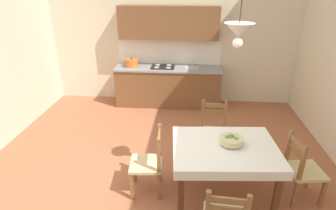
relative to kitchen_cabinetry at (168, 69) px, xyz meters
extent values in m
cube|color=#A86042|center=(0.07, -2.93, -0.91)|extent=(6.16, 7.01, 0.10)
cube|color=beige|center=(0.07, 0.33, 1.24)|extent=(6.16, 0.12, 4.19)
cube|color=brown|center=(0.01, -0.04, -0.43)|extent=(2.35, 0.60, 0.86)
cube|color=gray|center=(0.01, -0.05, 0.02)|extent=(2.38, 0.63, 0.04)
cube|color=white|center=(0.01, 0.26, 0.32)|extent=(2.35, 0.01, 0.55)
cube|color=brown|center=(0.01, 0.09, 0.99)|extent=(2.16, 0.34, 0.70)
cube|color=black|center=(0.01, -0.31, -0.81)|extent=(2.31, 0.02, 0.09)
cylinder|color=silver|center=(0.53, -0.04, 0.04)|extent=(0.34, 0.34, 0.02)
cylinder|color=silver|center=(0.53, 0.10, 0.15)|extent=(0.02, 0.02, 0.22)
cube|color=black|center=(-0.11, -0.04, 0.05)|extent=(0.52, 0.42, 0.01)
cylinder|color=silver|center=(-0.24, -0.14, 0.06)|extent=(0.11, 0.11, 0.01)
cylinder|color=silver|center=(0.02, -0.14, 0.06)|extent=(0.11, 0.11, 0.01)
cylinder|color=silver|center=(-0.24, 0.06, 0.06)|extent=(0.11, 0.11, 0.01)
cylinder|color=silver|center=(0.02, 0.06, 0.06)|extent=(0.11, 0.11, 0.01)
cylinder|color=orange|center=(-0.82, -0.06, 0.12)|extent=(0.28, 0.28, 0.15)
cylinder|color=orange|center=(-0.82, -0.06, 0.20)|extent=(0.29, 0.29, 0.02)
sphere|color=black|center=(-0.82, -0.06, 0.23)|extent=(0.04, 0.04, 0.04)
cube|color=brown|center=(0.98, -2.98, -0.12)|extent=(1.32, 1.05, 0.02)
cube|color=brown|center=(0.45, -3.44, -0.49)|extent=(0.08, 0.08, 0.73)
cube|color=brown|center=(1.58, -3.35, -0.49)|extent=(0.08, 0.08, 0.73)
cube|color=brown|center=(0.38, -2.60, -0.49)|extent=(0.08, 0.08, 0.73)
cube|color=brown|center=(1.51, -2.52, -0.49)|extent=(0.08, 0.08, 0.73)
cube|color=white|center=(0.98, -2.98, -0.10)|extent=(1.39, 1.11, 0.00)
cube|color=white|center=(1.02, -3.48, -0.17)|extent=(1.31, 0.11, 0.12)
cube|color=white|center=(0.94, -2.47, -0.17)|extent=(1.31, 0.11, 0.12)
cube|color=white|center=(0.33, -3.03, -0.17)|extent=(0.08, 1.01, 0.12)
cube|color=white|center=(1.64, -2.92, -0.17)|extent=(0.08, 1.01, 0.12)
cube|color=#D1BC89|center=(2.02, -2.96, -0.43)|extent=(0.47, 0.47, 0.04)
cube|color=olive|center=(2.17, -2.76, -0.65)|extent=(0.05, 0.05, 0.41)
cube|color=olive|center=(2.23, -3.11, -0.65)|extent=(0.05, 0.05, 0.41)
cube|color=olive|center=(1.82, -2.81, -0.39)|extent=(0.05, 0.05, 0.93)
cube|color=olive|center=(1.87, -3.16, -0.39)|extent=(0.05, 0.05, 0.93)
cube|color=olive|center=(1.84, -2.98, -0.01)|extent=(0.07, 0.32, 0.07)
cube|color=olive|center=(1.84, -2.98, -0.12)|extent=(0.07, 0.32, 0.07)
cube|color=#D1BC89|center=(0.91, -2.11, -0.43)|extent=(0.43, 0.43, 0.04)
cube|color=olive|center=(1.08, -2.29, -0.65)|extent=(0.05, 0.05, 0.41)
cube|color=olive|center=(0.72, -2.28, -0.65)|extent=(0.05, 0.05, 0.41)
cube|color=olive|center=(1.09, -1.93, -0.39)|extent=(0.05, 0.05, 0.93)
cube|color=olive|center=(0.73, -1.92, -0.39)|extent=(0.05, 0.05, 0.93)
cube|color=olive|center=(0.91, -1.93, -0.01)|extent=(0.32, 0.03, 0.07)
cube|color=olive|center=(0.91, -1.93, -0.12)|extent=(0.32, 0.03, 0.07)
cube|color=#D1BC89|center=(-0.04, -2.99, -0.43)|extent=(0.45, 0.45, 0.04)
cube|color=olive|center=(-0.20, -3.18, -0.65)|extent=(0.05, 0.05, 0.41)
cube|color=olive|center=(-0.23, -2.82, -0.65)|extent=(0.05, 0.05, 0.41)
cube|color=olive|center=(0.15, -3.15, -0.39)|extent=(0.05, 0.05, 0.93)
cube|color=olive|center=(0.13, -2.80, -0.39)|extent=(0.05, 0.05, 0.93)
cube|color=olive|center=(0.14, -2.97, -0.01)|extent=(0.05, 0.32, 0.07)
cube|color=olive|center=(0.14, -2.97, -0.12)|extent=(0.05, 0.32, 0.07)
cube|color=olive|center=(0.89, -4.03, -0.01)|extent=(0.32, 0.04, 0.07)
cube|color=olive|center=(0.89, -4.03, -0.12)|extent=(0.32, 0.04, 0.07)
cylinder|color=beige|center=(1.05, -2.92, -0.09)|extent=(0.16, 0.17, 0.02)
cylinder|color=beige|center=(1.05, -2.92, -0.04)|extent=(0.30, 0.30, 0.07)
sphere|color=#4C8E3D|center=(1.00, -2.91, -0.03)|extent=(0.09, 0.09, 0.09)
sphere|color=#4C8E3D|center=(1.11, -2.94, -0.04)|extent=(0.08, 0.08, 0.08)
sphere|color=#4C8E3D|center=(1.05, -2.89, -0.03)|extent=(0.10, 0.10, 0.10)
cone|color=silver|center=(1.00, -2.94, 1.33)|extent=(0.32, 0.32, 0.14)
sphere|color=white|center=(1.00, -2.94, 1.19)|extent=(0.11, 0.11, 0.11)
camera|label=1|loc=(0.51, -5.96, 1.79)|focal=29.30mm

